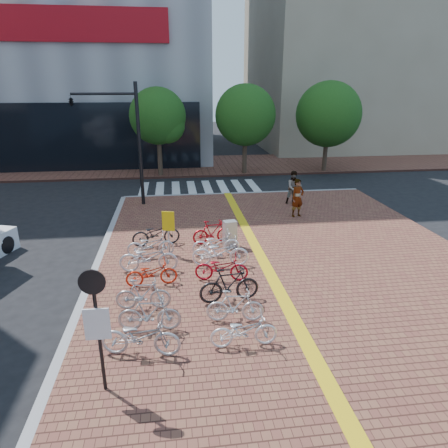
{
  "coord_description": "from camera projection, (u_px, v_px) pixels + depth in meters",
  "views": [
    {
      "loc": [
        -1.13,
        -10.6,
        6.27
      ],
      "look_at": [
        0.68,
        3.37,
        1.3
      ],
      "focal_mm": 32.0,
      "sensor_mm": 36.0,
      "label": 1
    }
  ],
  "objects": [
    {
      "name": "yellow_sign",
      "position": [
        168.0,
        225.0,
        14.71
      ],
      "size": [
        0.46,
        0.17,
        1.71
      ],
      "color": "#B7B7BC",
      "rests_on": "sidewalk"
    },
    {
      "name": "notice_sign",
      "position": [
        96.0,
        317.0,
        7.86
      ],
      "size": [
        0.52,
        0.12,
        2.82
      ],
      "color": "black",
      "rests_on": "sidewalk"
    },
    {
      "name": "pedestrian_a",
      "position": [
        298.0,
        198.0,
        19.17
      ],
      "size": [
        0.79,
        0.65,
        1.85
      ],
      "primitive_type": "imported",
      "rotation": [
        0.0,
        0.0,
        0.34
      ],
      "color": "gray",
      "rests_on": "sidewalk"
    },
    {
      "name": "bike_4",
      "position": [
        148.0,
        257.0,
        13.6
      ],
      "size": [
        2.03,
        0.81,
        1.05
      ],
      "primitive_type": "imported",
      "rotation": [
        0.0,
        0.0,
        1.51
      ],
      "color": "silver",
      "rests_on": "sidewalk"
    },
    {
      "name": "building_beige",
      "position": [
        354.0,
        55.0,
        41.24
      ],
      "size": [
        20.0,
        18.0,
        18.0
      ],
      "primitive_type": "cube",
      "color": "gray",
      "rests_on": "ground"
    },
    {
      "name": "bike_10",
      "position": [
        221.0,
        267.0,
        13.0
      ],
      "size": [
        1.82,
        0.89,
        0.92
      ],
      "primitive_type": "imported",
      "rotation": [
        0.0,
        0.0,
        1.41
      ],
      "color": "#A60B1A",
      "rests_on": "sidewalk"
    },
    {
      "name": "ground",
      "position": [
        216.0,
        302.0,
        12.14
      ],
      "size": [
        120.0,
        120.0,
        0.0
      ],
      "primitive_type": "plane",
      "color": "black",
      "rests_on": "ground"
    },
    {
      "name": "crosswalk",
      "position": [
        200.0,
        188.0,
        25.29
      ],
      "size": [
        7.5,
        4.0,
        0.01
      ],
      "color": "silver",
      "rests_on": "ground"
    },
    {
      "name": "far_sidewalk",
      "position": [
        187.0,
        166.0,
        31.75
      ],
      "size": [
        70.0,
        8.0,
        0.15
      ],
      "primitive_type": "cube",
      "color": "brown",
      "rests_on": "ground"
    },
    {
      "name": "traffic_light_pole",
      "position": [
        109.0,
        122.0,
        19.85
      ],
      "size": [
        3.34,
        1.29,
        6.22
      ],
      "color": "black",
      "rests_on": "sidewalk"
    },
    {
      "name": "bike_5",
      "position": [
        151.0,
        245.0,
        14.83
      ],
      "size": [
        1.76,
        0.67,
        0.92
      ],
      "primitive_type": "imported",
      "rotation": [
        0.0,
        0.0,
        1.6
      ],
      "color": "silver",
      "rests_on": "sidewalk"
    },
    {
      "name": "sidewalk",
      "position": [
        396.0,
        419.0,
        7.8
      ],
      "size": [
        14.0,
        34.0,
        0.15
      ],
      "primitive_type": "cube",
      "color": "brown",
      "rests_on": "ground"
    },
    {
      "name": "bike_0",
      "position": [
        141.0,
        336.0,
        9.39
      ],
      "size": [
        2.01,
        1.01,
        1.01
      ],
      "primitive_type": "imported",
      "rotation": [
        0.0,
        0.0,
        1.39
      ],
      "color": "#B6B6BB",
      "rests_on": "sidewalk"
    },
    {
      "name": "bike_6",
      "position": [
        156.0,
        233.0,
        15.85
      ],
      "size": [
        1.98,
        0.99,
        0.99
      ],
      "primitive_type": "imported",
      "rotation": [
        0.0,
        0.0,
        1.75
      ],
      "color": "black",
      "rests_on": "sidewalk"
    },
    {
      "name": "bike_9",
      "position": [
        229.0,
        285.0,
        11.7
      ],
      "size": [
        1.84,
        0.7,
        1.08
      ],
      "primitive_type": "imported",
      "rotation": [
        0.0,
        0.0,
        1.68
      ],
      "color": "black",
      "rests_on": "sidewalk"
    },
    {
      "name": "utility_box",
      "position": [
        230.0,
        234.0,
        15.65
      ],
      "size": [
        0.55,
        0.45,
        1.08
      ],
      "primitive_type": "cube",
      "rotation": [
        0.0,
        0.0,
        0.19
      ],
      "color": "#B2B3B7",
      "rests_on": "sidewalk"
    },
    {
      "name": "bike_8",
      "position": [
        235.0,
        306.0,
        10.73
      ],
      "size": [
        1.6,
        0.62,
        0.94
      ],
      "primitive_type": "imported",
      "rotation": [
        0.0,
        0.0,
        1.46
      ],
      "color": "silver",
      "rests_on": "sidewalk"
    },
    {
      "name": "bike_2",
      "position": [
        143.0,
        294.0,
        11.32
      ],
      "size": [
        1.59,
        0.54,
        0.94
      ],
      "primitive_type": "imported",
      "rotation": [
        0.0,
        0.0,
        1.51
      ],
      "color": "#A5A4A9",
      "rests_on": "sidewalk"
    },
    {
      "name": "bike_3",
      "position": [
        152.0,
        273.0,
        12.69
      ],
      "size": [
        1.68,
        0.73,
        0.85
      ],
      "primitive_type": "imported",
      "rotation": [
        0.0,
        0.0,
        1.68
      ],
      "color": "red",
      "rests_on": "sidewalk"
    },
    {
      "name": "bike_7",
      "position": [
        244.0,
        330.0,
        9.72
      ],
      "size": [
        1.67,
        0.6,
        0.88
      ],
      "primitive_type": "imported",
      "rotation": [
        0.0,
        0.0,
        1.58
      ],
      "color": "white",
      "rests_on": "sidewalk"
    },
    {
      "name": "street_trees",
      "position": [
        260.0,
        117.0,
        27.7
      ],
      "size": [
        16.2,
        4.6,
        6.35
      ],
      "color": "#38281E",
      "rests_on": "far_sidewalk"
    },
    {
      "name": "bike_12",
      "position": [
        216.0,
        243.0,
        14.93
      ],
      "size": [
        1.79,
        0.65,
        0.94
      ],
      "primitive_type": "imported",
      "rotation": [
        0.0,
        0.0,
        1.59
      ],
      "color": "white",
      "rests_on": "sidewalk"
    },
    {
      "name": "bike_1",
      "position": [
        149.0,
        314.0,
        10.32
      ],
      "size": [
        1.68,
        0.61,
        0.99
      ],
      "primitive_type": "imported",
      "rotation": [
        0.0,
        0.0,
        1.48
      ],
      "color": "#A8A8AD",
      "rests_on": "sidewalk"
    },
    {
      "name": "bike_11",
      "position": [
        220.0,
        252.0,
        14.03
      ],
      "size": [
        2.04,
        0.86,
        1.05
      ],
      "primitive_type": "imported",
      "rotation": [
        0.0,
        0.0,
        1.49
      ],
      "color": "white",
      "rests_on": "sidewalk"
    },
    {
      "name": "tactile_strip",
      "position": [
        348.0,
        421.0,
        7.65
      ],
      "size": [
        0.4,
        34.0,
        0.01
      ],
      "primitive_type": "cube",
      "color": "yellow",
      "rests_on": "sidewalk"
    },
    {
      "name": "bike_13",
      "position": [
        212.0,
        232.0,
        16.02
      ],
      "size": [
        1.66,
        0.67,
        0.97
      ],
      "primitive_type": "imported",
      "rotation": [
        0.0,
        0.0,
        1.7
      ],
      "color": "#9F0B14",
      "rests_on": "sidewalk"
    },
    {
      "name": "pedestrian_b",
      "position": [
        294.0,
        187.0,
        21.27
      ],
      "size": [
        0.91,
        0.73,
        1.76
      ],
      "primitive_type": "imported",
      "rotation": [
        0.0,
        0.0,
        0.08
      ],
      "color": "#4C4E60",
      "rests_on": "sidewalk"
    },
    {
      "name": "kerb_north",
      "position": [
        244.0,
        194.0,
        23.69
      ],
      "size": [
        14.0,
        0.25,
        0.15
      ],
      "primitive_type": "cube",
      "color": "gray",
      "rests_on": "ground"
    }
  ]
}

